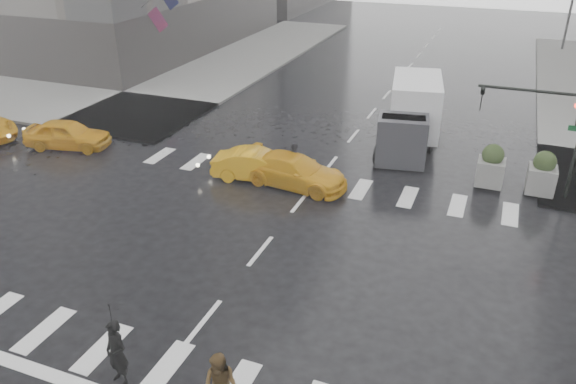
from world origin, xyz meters
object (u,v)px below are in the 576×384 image
at_px(traffic_signal_pole, 554,123).
at_px(taxi_front, 67,134).
at_px(taxi_mid, 258,165).
at_px(box_truck, 412,114).

height_order(traffic_signal_pole, taxi_front, traffic_signal_pole).
bearing_deg(taxi_front, taxi_mid, -102.25).
distance_m(traffic_signal_pole, box_truck, 7.07).
height_order(taxi_front, taxi_mid, taxi_front).
distance_m(taxi_mid, box_truck, 8.26).
relative_size(taxi_front, taxi_mid, 1.04).
distance_m(taxi_front, taxi_mid, 10.30).
xyz_separation_m(traffic_signal_pole, taxi_mid, (-11.46, -2.67, -2.56)).
bearing_deg(taxi_mid, box_truck, -51.41).
relative_size(taxi_mid, box_truck, 0.65).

